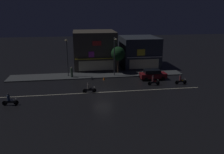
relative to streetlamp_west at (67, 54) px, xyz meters
name	(u,v)px	position (x,y,z in m)	size (l,w,h in m)	color
ground_plane	(103,92)	(5.00, -8.36, -3.99)	(140.00, 140.00, 0.00)	black
lane_divider_stripe	(103,92)	(5.00, -8.36, -3.98)	(28.51, 0.16, 0.01)	beige
sidewalk_far	(97,75)	(5.00, 0.27, -3.92)	(30.01, 3.82, 0.14)	#424447
storefront_left_block	(139,52)	(14.00, 6.17, -1.06)	(7.07, 8.13, 5.87)	#2D333D
storefront_center_block	(94,50)	(5.00, 6.07, -0.42)	(7.92, 7.92, 7.14)	#4C443A
streetlamp_west	(67,54)	(0.00, 0.00, 0.00)	(0.44, 1.64, 6.45)	#47494C
streetlamp_mid	(115,53)	(7.91, -0.73, 0.05)	(0.44, 1.64, 6.55)	#47494C
pedestrian_on_sidewalk	(72,72)	(0.63, -0.57, -3.03)	(0.39, 0.39, 1.79)	#4C664C
street_tree	(118,54)	(8.80, 0.99, -0.38)	(2.47, 2.47, 4.72)	#473323
parked_car_near_kerb	(153,74)	(13.84, -3.45, -3.12)	(4.30, 1.98, 1.67)	maroon
motorcycle_lead	(89,88)	(3.13, -8.24, -3.35)	(1.90, 0.60, 1.52)	black
motorcycle_following	(154,81)	(13.03, -6.35, -3.35)	(1.90, 0.60, 1.52)	black
motorcycle_opposite_lane	(181,80)	(17.35, -6.48, -3.35)	(1.90, 0.60, 1.52)	black
motorcycle_trailing_far	(10,100)	(-6.56, -11.16, -3.35)	(1.90, 0.60, 1.52)	black
traffic_cone	(104,78)	(5.86, -2.52, -3.71)	(0.36, 0.36, 0.55)	orange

